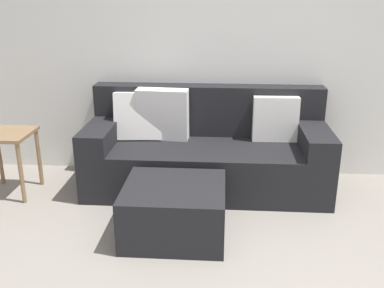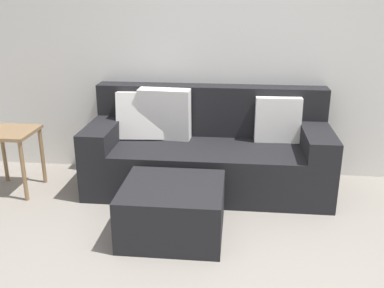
# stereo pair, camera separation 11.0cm
# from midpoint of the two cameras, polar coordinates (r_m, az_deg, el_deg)

# --- Properties ---
(wall_back) EXTENTS (5.72, 0.10, 2.49)m
(wall_back) POSITION_cam_midpoint_polar(r_m,az_deg,el_deg) (4.26, 7.23, 12.40)
(wall_back) COLOR silver
(wall_back) RESTS_ON ground_plane
(couch_sectional) EXTENTS (2.17, 0.87, 0.91)m
(couch_sectional) POSITION_cam_midpoint_polar(r_m,az_deg,el_deg) (4.07, 2.68, -0.85)
(couch_sectional) COLOR black
(couch_sectional) RESTS_ON ground_plane
(ottoman) EXTENTS (0.75, 0.69, 0.40)m
(ottoman) POSITION_cam_midpoint_polar(r_m,az_deg,el_deg) (3.32, -1.57, -8.56)
(ottoman) COLOR black
(ottoman) RESTS_ON ground_plane
(side_table) EXTENTS (0.44, 0.44, 0.58)m
(side_table) POSITION_cam_midpoint_polar(r_m,az_deg,el_deg) (4.22, -21.87, 0.21)
(side_table) COLOR olive
(side_table) RESTS_ON ground_plane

